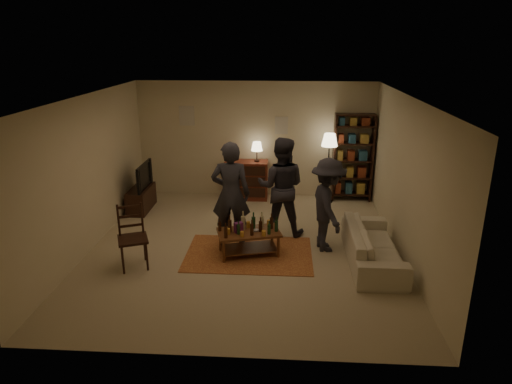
# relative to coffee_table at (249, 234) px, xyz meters

# --- Properties ---
(floor) EXTENTS (6.00, 6.00, 0.00)m
(floor) POSITION_rel_coffee_table_xyz_m (-0.10, 0.25, -0.40)
(floor) COLOR #C6B793
(floor) RESTS_ON ground
(room_shell) EXTENTS (6.00, 6.00, 6.00)m
(room_shell) POSITION_rel_coffee_table_xyz_m (-0.74, 3.23, 1.42)
(room_shell) COLOR beige
(room_shell) RESTS_ON ground
(rug) EXTENTS (2.20, 1.50, 0.01)m
(rug) POSITION_rel_coffee_table_xyz_m (-0.00, -0.00, -0.39)
(rug) COLOR maroon
(rug) RESTS_ON ground
(coffee_table) EXTENTS (1.18, 0.84, 0.78)m
(coffee_table) POSITION_rel_coffee_table_xyz_m (0.00, 0.00, 0.00)
(coffee_table) COLOR brown
(coffee_table) RESTS_ON ground
(dining_chair) EXTENTS (0.61, 0.61, 1.08)m
(dining_chair) POSITION_rel_coffee_table_xyz_m (-1.88, -0.52, 0.17)
(dining_chair) COLOR black
(dining_chair) RESTS_ON ground
(tv_stand) EXTENTS (0.40, 1.00, 1.06)m
(tv_stand) POSITION_rel_coffee_table_xyz_m (-2.54, 2.05, -0.01)
(tv_stand) COLOR black
(tv_stand) RESTS_ON ground
(dresser) EXTENTS (1.00, 0.50, 1.36)m
(dresser) POSITION_rel_coffee_table_xyz_m (-0.29, 2.97, 0.08)
(dresser) COLOR brown
(dresser) RESTS_ON ground
(bookshelf) EXTENTS (0.90, 0.34, 2.02)m
(bookshelf) POSITION_rel_coffee_table_xyz_m (2.15, 3.03, 0.64)
(bookshelf) COLOR black
(bookshelf) RESTS_ON ground
(floor_lamp) EXTENTS (0.36, 0.36, 1.60)m
(floor_lamp) POSITION_rel_coffee_table_xyz_m (1.59, 2.83, 0.96)
(floor_lamp) COLOR black
(floor_lamp) RESTS_ON ground
(sofa) EXTENTS (0.81, 2.08, 0.61)m
(sofa) POSITION_rel_coffee_table_xyz_m (2.10, -0.15, -0.09)
(sofa) COLOR beige
(sofa) RESTS_ON ground
(person_left) EXTENTS (0.71, 0.47, 1.92)m
(person_left) POSITION_rel_coffee_table_xyz_m (-0.36, 0.43, 0.57)
(person_left) COLOR #27282F
(person_left) RESTS_ON ground
(person_right) EXTENTS (1.00, 0.82, 1.89)m
(person_right) POSITION_rel_coffee_table_xyz_m (0.54, 0.97, 0.55)
(person_right) COLOR #2A2A32
(person_right) RESTS_ON ground
(person_by_sofa) EXTENTS (0.82, 1.18, 1.67)m
(person_by_sofa) POSITION_rel_coffee_table_xyz_m (1.36, 0.31, 0.44)
(person_by_sofa) COLOR #23232A
(person_by_sofa) RESTS_ON ground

